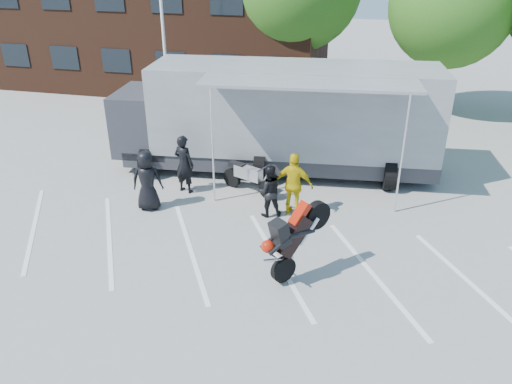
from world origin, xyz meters
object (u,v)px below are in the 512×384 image
at_px(transporter_truck, 279,169).
at_px(spectator_leather_b, 184,164).
at_px(parked_motorcycle, 250,192).
at_px(stunt_bike_rider, 306,272).
at_px(tree_mid, 452,6).
at_px(spectator_leather_a, 147,181).
at_px(flagpole, 167,9).
at_px(spectator_hivis, 294,185).
at_px(spectator_leather_c, 269,191).

xyz_separation_m(transporter_truck, spectator_leather_b, (-2.63, -2.50, 0.97)).
bearing_deg(parked_motorcycle, stunt_bike_rider, -124.88).
bearing_deg(parked_motorcycle, spectator_leather_b, 124.92).
relative_size(tree_mid, stunt_bike_rider, 3.55).
distance_m(tree_mid, spectator_leather_a, 15.75).
height_order(tree_mid, spectator_leather_b, tree_mid).
relative_size(flagpole, spectator_leather_a, 4.24).
height_order(stunt_bike_rider, spectator_hivis, spectator_hivis).
bearing_deg(spectator_leather_c, spectator_leather_b, -39.15).
xyz_separation_m(tree_mid, spectator_leather_a, (-9.24, -12.11, -4.00)).
bearing_deg(stunt_bike_rider, parked_motorcycle, 162.78).
bearing_deg(parked_motorcycle, spectator_hivis, -100.40).
bearing_deg(spectator_leather_a, stunt_bike_rider, 142.37).
bearing_deg(transporter_truck, spectator_leather_c, -89.95).
xyz_separation_m(parked_motorcycle, stunt_bike_rider, (2.50, -4.03, 0.00)).
bearing_deg(parked_motorcycle, tree_mid, -9.07).
bearing_deg(flagpole, spectator_leather_a, -74.24).
bearing_deg(flagpole, spectator_hivis, -45.05).
relative_size(tree_mid, spectator_leather_b, 3.94).
distance_m(tree_mid, spectator_leather_b, 14.29).
bearing_deg(spectator_leather_a, spectator_leather_c, 172.49).
bearing_deg(transporter_truck, spectator_leather_a, -136.28).
relative_size(stunt_bike_rider, spectator_leather_a, 1.15).
xyz_separation_m(stunt_bike_rider, spectator_hivis, (-0.85, 2.93, 0.98)).
xyz_separation_m(flagpole, transporter_truck, (5.28, -3.21, -5.05)).
height_order(tree_mid, transporter_truck, tree_mid).
bearing_deg(spectator_leather_c, stunt_bike_rider, 98.52).
xyz_separation_m(parked_motorcycle, spectator_leather_b, (-2.07, -0.43, 0.97)).
distance_m(spectator_leather_a, spectator_leather_b, 1.54).
distance_m(stunt_bike_rider, spectator_leather_b, 5.91).
xyz_separation_m(spectator_leather_c, spectator_hivis, (0.71, 0.26, 0.17)).
bearing_deg(spectator_hivis, stunt_bike_rider, 113.30).
bearing_deg(flagpole, tree_mid, 23.97).
relative_size(flagpole, spectator_hivis, 4.10).
xyz_separation_m(flagpole, parked_motorcycle, (4.73, -5.29, -5.05)).
xyz_separation_m(tree_mid, spectator_leather_c, (-5.58, -11.65, -4.13)).
distance_m(tree_mid, stunt_bike_rider, 15.67).
bearing_deg(spectator_hivis, spectator_leather_a, 16.46).
bearing_deg(spectator_leather_b, parked_motorcycle, -152.85).
distance_m(parked_motorcycle, spectator_leather_b, 2.33).
height_order(tree_mid, spectator_leather_c, tree_mid).
relative_size(parked_motorcycle, spectator_leather_b, 1.12).
xyz_separation_m(flagpole, spectator_hivis, (6.37, -6.39, -4.08)).
bearing_deg(spectator_leather_c, tree_mid, -137.47).
height_order(stunt_bike_rider, spectator_leather_b, spectator_leather_b).
xyz_separation_m(spectator_leather_a, spectator_hivis, (4.37, 0.72, 0.03)).
relative_size(stunt_bike_rider, spectator_hivis, 1.11).
xyz_separation_m(stunt_bike_rider, spectator_leather_a, (-5.22, 2.21, 0.94)).
bearing_deg(spectator_leather_b, stunt_bike_rider, 157.27).
bearing_deg(spectator_leather_c, spectator_leather_a, -14.70).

